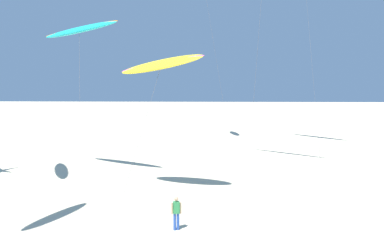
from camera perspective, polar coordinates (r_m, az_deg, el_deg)
The scene contains 3 objects.
flying_kite_1 at distance 33.55m, azimuth -14.98°, elevation 12.10°, with size 7.21×9.74×11.79m.
flying_kite_7 at distance 26.71m, azimuth -4.19°, elevation 7.96°, with size 5.91×5.84×9.24m.
person_mid_field at distance 21.01m, azimuth -2.13°, elevation -11.81°, with size 0.50×0.27×1.66m.
Camera 1 is at (3.99, 2.87, 7.26)m, focal length 39.55 mm.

